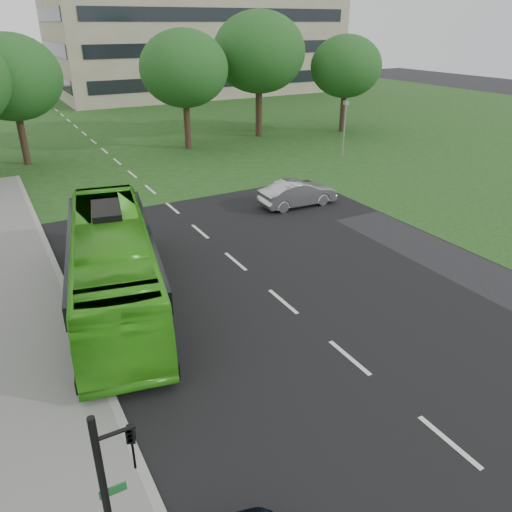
# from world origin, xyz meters

# --- Properties ---
(ground) EXTENTS (160.00, 160.00, 0.00)m
(ground) POSITION_xyz_m (0.00, 0.00, 0.00)
(ground) COLOR black
(ground) RESTS_ON ground
(street_surfaces) EXTENTS (120.00, 120.00, 0.15)m
(street_surfaces) POSITION_xyz_m (-0.38, 22.75, 0.03)
(street_surfaces) COLOR black
(street_surfaces) RESTS_ON ground
(office_building) EXTENTS (40.10, 20.10, 25.00)m
(office_building) POSITION_xyz_m (21.96, 61.96, 12.50)
(office_building) COLOR gray
(office_building) RESTS_ON ground
(tree_park_b) EXTENTS (6.95, 6.95, 9.11)m
(tree_park_b) POSITION_xyz_m (-6.04, 28.55, 6.14)
(tree_park_b) COLOR black
(tree_park_b) RESTS_ON ground
(tree_park_c) EXTENTS (7.00, 7.00, 9.30)m
(tree_park_c) POSITION_xyz_m (6.43, 27.49, 6.31)
(tree_park_c) COLOR black
(tree_park_c) RESTS_ON ground
(tree_park_d) EXTENTS (8.09, 8.09, 10.70)m
(tree_park_d) POSITION_xyz_m (14.06, 29.01, 7.25)
(tree_park_d) COLOR black
(tree_park_d) RESTS_ON ground
(tree_park_e) EXTENTS (6.54, 6.54, 8.72)m
(tree_park_e) POSITION_xyz_m (22.14, 27.00, 5.92)
(tree_park_e) COLOR black
(tree_park_e) RESTS_ON ground
(bus) EXTENTS (4.90, 11.86, 3.22)m
(bus) POSITION_xyz_m (-5.50, 4.97, 1.61)
(bus) COLOR green
(bus) RESTS_ON ground
(sedan) EXTENTS (4.55, 1.68, 1.49)m
(sedan) POSITION_xyz_m (6.52, 10.96, 0.74)
(sedan) COLOR #A9A9AD
(sedan) RESTS_ON ground
(traffic_light) EXTENTS (0.72, 0.22, 4.41)m
(traffic_light) POSITION_xyz_m (-8.13, -5.82, 2.59)
(traffic_light) COLOR black
(traffic_light) RESTS_ON ground
(camera_pole) EXTENTS (0.43, 0.40, 4.27)m
(camera_pole) POSITION_xyz_m (16.00, 18.96, 2.75)
(camera_pole) COLOR gray
(camera_pole) RESTS_ON ground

